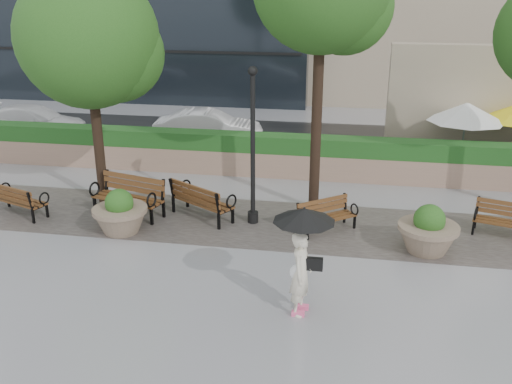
% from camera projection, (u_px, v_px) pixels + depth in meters
% --- Properties ---
extents(ground, '(100.00, 100.00, 0.00)m').
position_uv_depth(ground, '(190.00, 274.00, 12.49)').
color(ground, gray).
rests_on(ground, ground).
extents(cobble_strip, '(28.00, 3.20, 0.01)m').
position_uv_depth(cobble_strip, '(221.00, 220.00, 15.26)').
color(cobble_strip, '#383330').
rests_on(cobble_strip, ground).
extents(hedge_wall, '(24.00, 0.80, 1.35)m').
position_uv_depth(hedge_wall, '(248.00, 154.00, 18.72)').
color(hedge_wall, '#977862').
rests_on(hedge_wall, ground).
extents(asphalt_street, '(40.00, 7.00, 0.00)m').
position_uv_depth(asphalt_street, '(267.00, 142.00, 22.64)').
color(asphalt_street, black).
rests_on(asphalt_street, ground).
extents(bench_0, '(1.77, 1.18, 0.89)m').
position_uv_depth(bench_0, '(20.00, 206.00, 15.51)').
color(bench_0, brown).
rests_on(bench_0, ground).
extents(bench_1, '(2.12, 1.30, 1.07)m').
position_uv_depth(bench_1, '(129.00, 204.00, 15.49)').
color(bench_1, brown).
rests_on(bench_1, ground).
extents(bench_2, '(1.95, 1.59, 1.00)m').
position_uv_depth(bench_2, '(202.00, 208.00, 15.31)').
color(bench_2, brown).
rests_on(bench_2, ground).
extents(bench_3, '(1.56, 1.42, 0.82)m').
position_uv_depth(bench_3, '(327.00, 222.00, 14.52)').
color(bench_3, brown).
rests_on(bench_3, ground).
extents(bench_4, '(1.72, 1.08, 0.86)m').
position_uv_depth(bench_4, '(507.00, 228.00, 14.18)').
color(bench_4, brown).
rests_on(bench_4, ground).
extents(planter_left, '(1.38, 1.38, 1.16)m').
position_uv_depth(planter_left, '(120.00, 216.00, 14.40)').
color(planter_left, '#7F6B56').
rests_on(planter_left, ground).
extents(planter_right, '(1.41, 1.41, 1.19)m').
position_uv_depth(planter_right, '(428.00, 234.00, 13.36)').
color(planter_right, '#7F6B56').
rests_on(planter_right, ground).
extents(lamppost, '(0.28, 0.28, 4.10)m').
position_uv_depth(lamppost, '(253.00, 157.00, 14.50)').
color(lamppost, black).
rests_on(lamppost, ground).
extents(tree_0, '(3.77, 3.72, 6.49)m').
position_uv_depth(tree_0, '(95.00, 42.00, 14.96)').
color(tree_0, black).
rests_on(tree_0, ground).
extents(patio_umb_white, '(2.50, 2.50, 2.30)m').
position_uv_depth(patio_umb_white, '(466.00, 113.00, 18.50)').
color(patio_umb_white, black).
rests_on(patio_umb_white, ground).
extents(car_left, '(4.51, 1.99, 1.29)m').
position_uv_depth(car_left, '(34.00, 122.00, 23.04)').
color(car_left, silver).
rests_on(car_left, ground).
extents(car_right, '(4.24, 1.87, 1.35)m').
position_uv_depth(car_right, '(209.00, 128.00, 21.96)').
color(car_right, silver).
rests_on(car_right, ground).
extents(pedestrian, '(1.17, 1.17, 2.15)m').
position_uv_depth(pedestrian, '(303.00, 251.00, 10.63)').
color(pedestrian, beige).
rests_on(pedestrian, ground).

